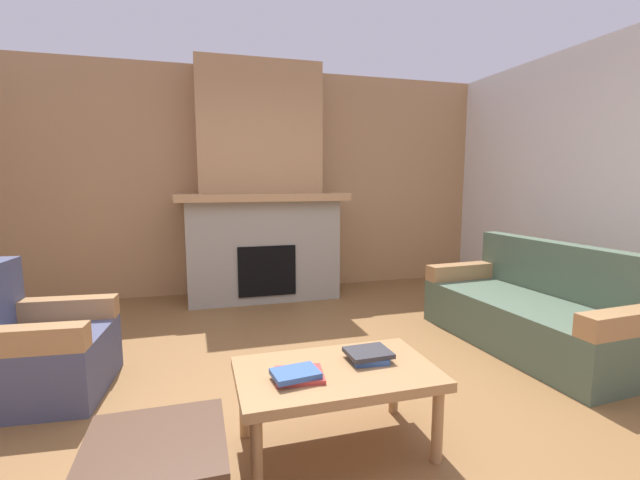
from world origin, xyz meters
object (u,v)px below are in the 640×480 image
coffee_table (336,379)px  fireplace (261,199)px  armchair (34,351)px  couch (535,312)px

coffee_table → fireplace: bearing=88.5°
armchair → fireplace: bearing=48.6°
armchair → couch: bearing=-3.1°
fireplace → armchair: fireplace is taller
fireplace → coffee_table: 3.17m
fireplace → armchair: (-1.76, -2.00, -0.87)m
armchair → coffee_table: armchair is taller
fireplace → coffee_table: bearing=-91.5°
fireplace → coffee_table: size_ratio=2.70×
couch → armchair: (-3.71, 0.20, 0.01)m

